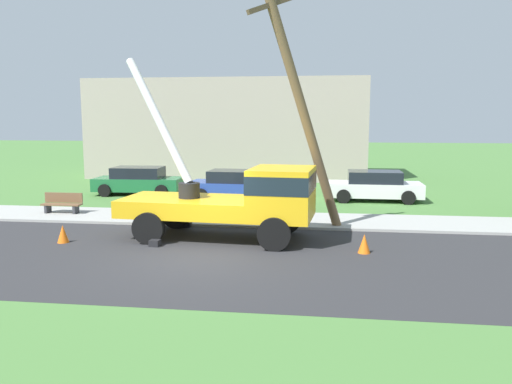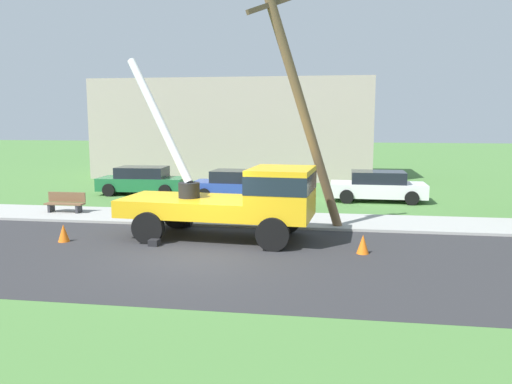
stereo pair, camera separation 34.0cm
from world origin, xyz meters
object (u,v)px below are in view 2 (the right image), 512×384
parked_sedan_green (142,180)px  leaning_utility_pole (301,104)px  parked_sedan_white (378,186)px  utility_truck (242,196)px  traffic_cone_ahead (363,244)px  park_bench (66,203)px  traffic_cone_behind (64,233)px  parked_sedan_blue (239,185)px

parked_sedan_green → leaning_utility_pole: bearing=-42.3°
parked_sedan_white → utility_truck: bearing=-120.2°
utility_truck → traffic_cone_ahead: (3.78, -1.25, -1.13)m
parked_sedan_white → park_bench: parked_sedan_white is taller
traffic_cone_ahead → parked_sedan_green: size_ratio=0.13×
traffic_cone_ahead → traffic_cone_behind: size_ratio=1.00×
utility_truck → parked_sedan_white: 9.91m
utility_truck → parked_sedan_white: utility_truck is taller
traffic_cone_behind → park_bench: size_ratio=0.35×
traffic_cone_ahead → parked_sedan_white: (1.19, 9.79, 0.43)m
utility_truck → park_bench: 8.53m
utility_truck → traffic_cone_ahead: utility_truck is taller
traffic_cone_behind → park_bench: park_bench is taller
traffic_cone_behind → parked_sedan_green: parked_sedan_green is taller
traffic_cone_behind → parked_sedan_green: (-1.32, 10.23, 0.43)m
leaning_utility_pole → traffic_cone_behind: leaning_utility_pole is taller
parked_sedan_blue → utility_truck: bearing=-78.6°
parked_sedan_green → parked_sedan_white: 11.83m
leaning_utility_pole → park_bench: (-9.67, 1.99, -3.89)m
traffic_cone_ahead → parked_sedan_white: 9.87m
traffic_cone_ahead → parked_sedan_blue: bearing=120.3°
leaning_utility_pole → parked_sedan_blue: bearing=116.6°
traffic_cone_ahead → park_bench: size_ratio=0.35×
parked_sedan_blue → parked_sedan_green: bearing=168.4°
leaning_utility_pole → park_bench: bearing=168.4°
utility_truck → leaning_utility_pole: bearing=33.0°
parked_sedan_white → traffic_cone_behind: bearing=-137.1°
leaning_utility_pole → traffic_cone_ahead: (1.99, -2.42, -4.07)m
traffic_cone_ahead → parked_sedan_blue: parked_sedan_blue is taller
parked_sedan_white → park_bench: bearing=-157.2°
traffic_cone_ahead → park_bench: 12.46m
traffic_cone_behind → parked_sedan_white: bearing=42.9°
park_bench → utility_truck: bearing=-21.8°
traffic_cone_behind → utility_truck: bearing=12.3°
utility_truck → park_bench: (-7.87, 3.15, -0.95)m
utility_truck → parked_sedan_white: size_ratio=1.53×
parked_sedan_green → parked_sedan_white: bearing=-2.3°
utility_truck → traffic_cone_behind: (-5.53, -1.21, -1.13)m
parked_sedan_green → utility_truck: bearing=-52.8°
traffic_cone_ahead → parked_sedan_green: bearing=136.0°
utility_truck → parked_sedan_green: (-6.85, 9.02, -0.70)m
traffic_cone_ahead → parked_sedan_green: 14.79m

